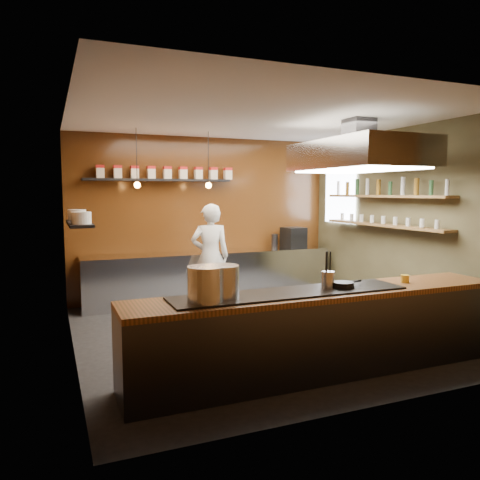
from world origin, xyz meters
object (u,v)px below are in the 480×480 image
espresso_machine (294,237)px  chef (210,257)px  stockpot_large (206,284)px  extractor_hood (358,155)px  stockpot_small (222,282)px

espresso_machine → chef: bearing=-170.6°
stockpot_large → extractor_hood: bearing=25.8°
stockpot_small → espresso_machine: 4.74m
espresso_machine → chef: chef is taller
stockpot_small → chef: size_ratio=0.19×
extractor_hood → stockpot_large: extractor_hood is taller
espresso_machine → chef: size_ratio=0.22×
stockpot_small → espresso_machine: bearing=52.6°
stockpot_large → stockpot_small: 0.22m
stockpot_large → espresso_machine: (3.08, 3.87, -0.01)m
stockpot_large → stockpot_small: (0.20, 0.10, -0.01)m
chef → stockpot_large: bearing=82.3°
stockpot_large → chef: size_ratio=0.20×
extractor_hood → stockpot_small: size_ratio=5.73×
extractor_hood → stockpot_small: 3.08m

